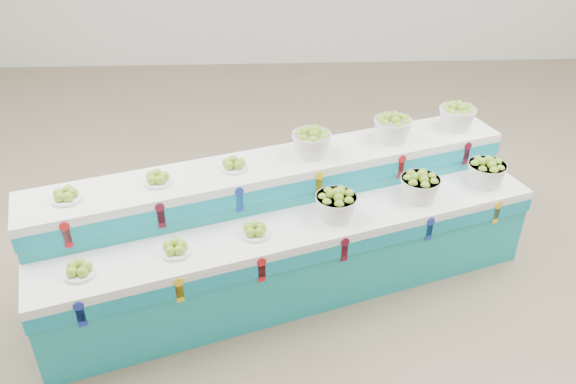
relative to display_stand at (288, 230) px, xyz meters
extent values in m
plane|color=#73614C|center=(0.42, 0.37, -0.51)|extent=(10.00, 10.00, 0.00)
cylinder|color=white|center=(-1.44, -0.74, 0.26)|extent=(0.28, 0.28, 0.10)
cylinder|color=white|center=(-0.82, -0.54, 0.26)|extent=(0.28, 0.28, 0.10)
cylinder|color=white|center=(-0.26, -0.35, 0.26)|extent=(0.28, 0.28, 0.10)
cylinder|color=white|center=(-1.60, -0.28, 0.56)|extent=(0.28, 0.28, 0.10)
cylinder|color=white|center=(-0.98, -0.07, 0.56)|extent=(0.28, 0.28, 0.10)
cylinder|color=white|center=(-0.42, 0.12, 0.56)|extent=(0.28, 0.28, 0.10)
camera|label=1|loc=(-0.17, -3.86, 2.78)|focal=36.49mm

